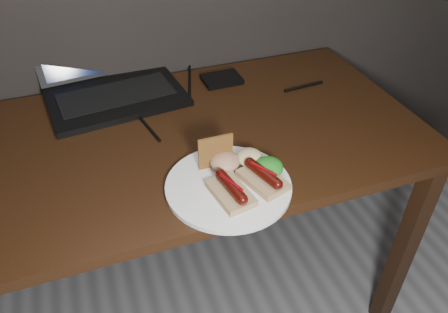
% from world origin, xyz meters
% --- Properties ---
extents(desk, '(1.40, 0.70, 0.75)m').
position_xyz_m(desk, '(0.00, 1.38, 0.66)').
color(desk, black).
rests_on(desk, ground).
extents(laptop, '(0.43, 0.40, 0.25)m').
position_xyz_m(laptop, '(-0.10, 1.68, 0.80)').
color(laptop, black).
rests_on(laptop, desk).
extents(hard_drive, '(0.12, 0.09, 0.02)m').
position_xyz_m(hard_drive, '(0.24, 1.62, 0.76)').
color(hard_drive, black).
rests_on(hard_drive, desk).
extents(desk_cables, '(1.00, 0.41, 0.01)m').
position_xyz_m(desk_cables, '(0.00, 1.53, 0.75)').
color(desk_cables, black).
rests_on(desk_cables, desk).
extents(plate, '(0.30, 0.30, 0.01)m').
position_xyz_m(plate, '(0.09, 1.14, 0.76)').
color(plate, white).
rests_on(plate, desk).
extents(bread_sausage_center, '(0.09, 0.13, 0.04)m').
position_xyz_m(bread_sausage_center, '(0.08, 1.10, 0.78)').
color(bread_sausage_center, tan).
rests_on(bread_sausage_center, plate).
extents(bread_sausage_right, '(0.10, 0.13, 0.04)m').
position_xyz_m(bread_sausage_right, '(0.16, 1.11, 0.78)').
color(bread_sausage_right, tan).
rests_on(bread_sausage_right, plate).
extents(crispbread, '(0.09, 0.01, 0.08)m').
position_xyz_m(crispbread, '(0.08, 1.21, 0.80)').
color(crispbread, brown).
rests_on(crispbread, plate).
extents(salad_greens, '(0.07, 0.07, 0.04)m').
position_xyz_m(salad_greens, '(0.19, 1.14, 0.78)').
color(salad_greens, '#155F13').
rests_on(salad_greens, plate).
extents(salsa_mound, '(0.07, 0.07, 0.04)m').
position_xyz_m(salsa_mound, '(0.10, 1.19, 0.78)').
color(salsa_mound, maroon).
rests_on(salsa_mound, plate).
extents(coleslaw_mound, '(0.06, 0.06, 0.04)m').
position_xyz_m(coleslaw_mound, '(0.16, 1.19, 0.78)').
color(coleslaw_mound, beige).
rests_on(coleslaw_mound, plate).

